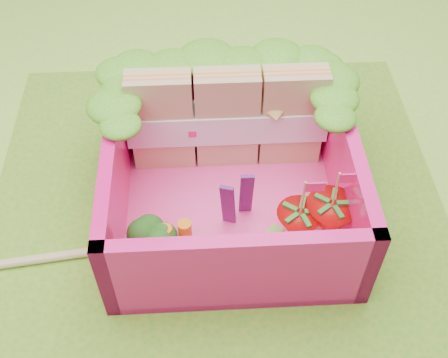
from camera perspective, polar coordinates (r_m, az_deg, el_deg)
name	(u,v)px	position (r m, az deg, el deg)	size (l,w,h in m)	color
ground	(218,210)	(3.25, -0.65, -3.21)	(14.00, 14.00, 0.00)	#9DD13B
placemat	(218,209)	(3.24, -0.65, -3.05)	(2.60, 2.60, 0.03)	#5B9D23
bento_floor	(230,205)	(3.21, 0.65, -2.62)	(1.30, 1.30, 0.05)	#FF4195
bento_box	(231,176)	(3.02, 0.69, 0.34)	(1.30, 1.30, 0.55)	#FF1578
lettuce_ruffle	(226,74)	(3.12, 0.24, 10.59)	(1.43, 0.77, 0.11)	#3A8618
sandwich_stack	(228,119)	(3.21, 0.41, 6.09)	(1.14, 0.18, 0.63)	tan
broccoli	(147,237)	(2.86, -7.85, -5.89)	(0.32, 0.32, 0.25)	#62A650
carrot_sticks	(176,240)	(2.89, -4.87, -6.21)	(0.16, 0.10, 0.25)	orange
purple_wedges	(237,199)	(2.96, 1.36, -2.06)	(0.17, 0.10, 0.38)	#441750
strawberry_left	(298,226)	(2.95, 7.54, -4.79)	(0.24, 0.24, 0.48)	red
strawberry_right	(329,220)	(2.99, 10.61, -4.07)	(0.26, 0.26, 0.50)	red
snap_peas	(292,224)	(3.09, 6.95, -4.53)	(0.63, 0.54, 0.05)	#65A935
chopsticks	(29,260)	(3.17, -19.19, -7.81)	(2.29, 0.33, 0.04)	tan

